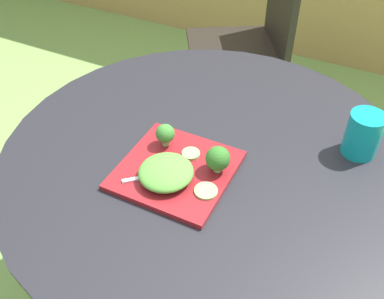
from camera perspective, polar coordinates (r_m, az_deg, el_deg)
The scene contains 11 objects.
ground_plane at distance 1.70m, azimuth 1.38°, elevation -18.75°, with size 12.00×12.00×0.00m, color #70994C.
patio_table at distance 1.28m, azimuth 1.76°, elevation -7.30°, with size 1.07×1.07×0.72m.
patio_chair at distance 2.14m, azimuth 8.27°, elevation 14.98°, with size 0.60×0.60×0.90m.
salad_plate at distance 1.06m, azimuth -2.09°, elevation -2.70°, with size 0.27×0.27×0.01m, color maroon.
drinking_glass at distance 1.17m, azimuth 21.39°, elevation 1.62°, with size 0.09×0.09×0.12m.
fork at distance 1.04m, azimuth -4.13°, elevation -3.23°, with size 0.13×0.12×0.00m.
lettuce_mound at distance 1.02m, azimuth -3.43°, elevation -2.97°, with size 0.13×0.13×0.04m, color #519338.
broccoli_floret_0 at distance 1.10m, azimuth -3.52°, elevation 2.06°, with size 0.05×0.05×0.06m.
broccoli_floret_1 at distance 1.03m, azimuth 3.40°, elevation -1.20°, with size 0.06×0.06×0.07m.
cucumber_slice_0 at distance 1.09m, azimuth -0.16°, elevation -0.55°, with size 0.05×0.05×0.01m, color #8EB766.
cucumber_slice_1 at distance 1.00m, azimuth 1.83°, elevation -5.43°, with size 0.05×0.05×0.01m, color #8EB766.
Camera 1 is at (0.34, -0.77, 1.48)m, focal length 40.79 mm.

